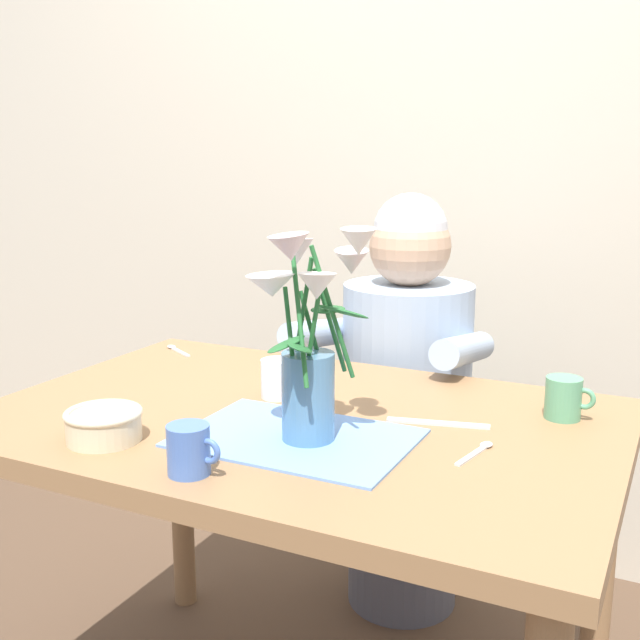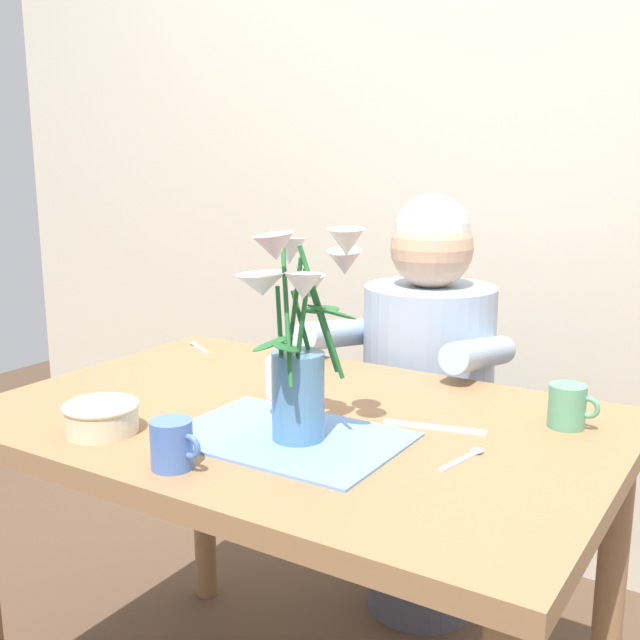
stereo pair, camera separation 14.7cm
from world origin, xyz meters
The scene contains 12 objects.
wood_panel_backdrop centered at (0.00, 1.05, 1.25)m, with size 4.00×0.10×2.50m, color beige.
dining_table centered at (0.00, 0.00, 0.64)m, with size 1.20×0.80×0.74m.
seated_person centered at (0.00, 0.62, 0.56)m, with size 0.45×0.47×1.14m.
striped_placemat centered at (0.06, -0.11, 0.74)m, with size 0.40×0.28×0.01m, color #6B93D1.
flower_vase centered at (0.08, -0.11, 0.93)m, with size 0.23×0.24×0.38m.
ceramic_bowl centered at (-0.24, -0.27, 0.77)m, with size 0.14×0.14×0.06m.
dinner_knife centered at (0.26, 0.07, 0.74)m, with size 0.19×0.02×0.01m, color silver.
coffee_cup centered at (-0.09, 0.08, 0.78)m, with size 0.09×0.07×0.08m.
ceramic_mug centered at (-0.02, -0.32, 0.78)m, with size 0.09×0.07×0.08m.
tea_cup centered at (0.46, 0.21, 0.78)m, with size 0.09×0.07×0.08m.
spoon_0 centered at (0.36, -0.03, 0.74)m, with size 0.04×0.12×0.01m.
spoon_1 centered at (-0.51, 0.30, 0.74)m, with size 0.11×0.07×0.01m.
Camera 1 is at (0.66, -1.24, 1.23)m, focal length 43.31 mm.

